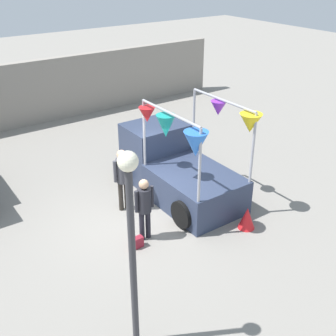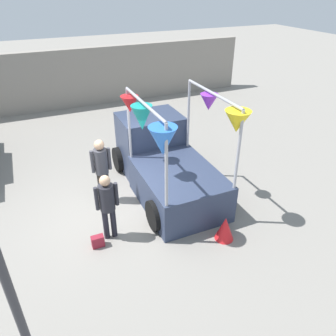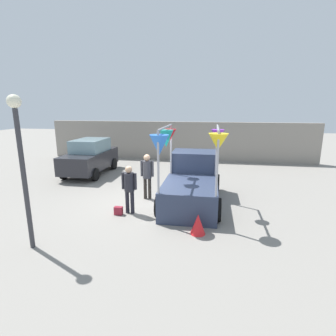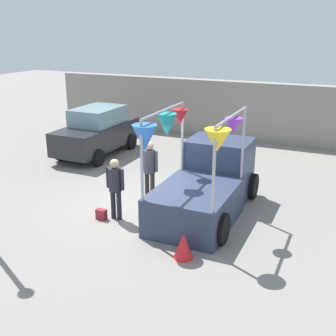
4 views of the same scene
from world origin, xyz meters
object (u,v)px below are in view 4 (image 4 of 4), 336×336
(person_customer, at_px, (115,183))
(handbag, at_px, (101,214))
(parked_car, at_px, (97,131))
(person_vendor, at_px, (149,165))
(folded_kite_bundle_crimson, at_px, (183,246))
(vendor_truck, at_px, (207,180))

(person_customer, relative_size, handbag, 5.98)
(person_customer, xyz_separation_m, handbag, (-0.35, -0.20, -0.87))
(parked_car, relative_size, handbag, 14.29)
(person_vendor, height_order, folded_kite_bundle_crimson, person_vendor)
(parked_car, distance_m, person_customer, 6.16)
(vendor_truck, height_order, parked_car, vendor_truck)
(parked_car, bearing_deg, folded_kite_bundle_crimson, -44.20)
(vendor_truck, xyz_separation_m, person_customer, (-2.00, -1.56, 0.14))
(person_vendor, relative_size, handbag, 6.45)
(person_customer, height_order, folded_kite_bundle_crimson, person_customer)
(vendor_truck, bearing_deg, folded_kite_bundle_crimson, -81.54)
(person_customer, distance_m, folded_kite_bundle_crimson, 2.75)
(person_vendor, bearing_deg, vendor_truck, 2.08)
(vendor_truck, height_order, folded_kite_bundle_crimson, vendor_truck)
(handbag, bearing_deg, person_customer, 29.74)
(parked_car, bearing_deg, vendor_truck, -29.83)
(person_customer, relative_size, person_vendor, 0.93)
(vendor_truck, relative_size, handbag, 14.74)
(vendor_truck, xyz_separation_m, person_vendor, (-1.75, -0.06, 0.23))
(person_vendor, relative_size, folded_kite_bundle_crimson, 3.01)
(parked_car, xyz_separation_m, person_customer, (3.77, -4.87, 0.07))
(handbag, xyz_separation_m, folded_kite_bundle_crimson, (2.75, -0.93, 0.16))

